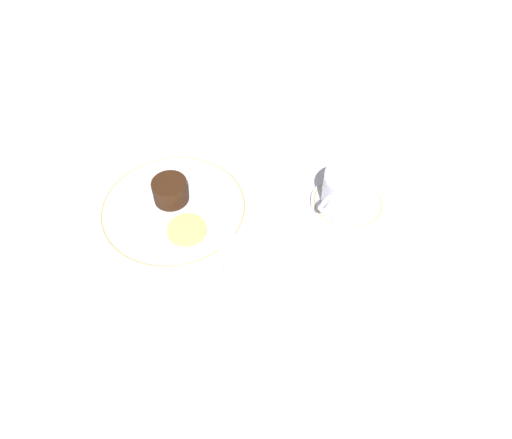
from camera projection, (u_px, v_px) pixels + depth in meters
ground_plane at (199, 224)px, 0.88m from camera, size 3.00×3.00×0.00m
dinner_plate at (174, 209)px, 0.89m from camera, size 0.28×0.28×0.01m
saucer at (348, 203)px, 0.90m from camera, size 0.13×0.13×0.01m
coffee_cup at (350, 189)px, 0.87m from camera, size 0.12×0.10×0.07m
spoon at (330, 211)px, 0.88m from camera, size 0.05×0.10×0.00m
wine_glass at (243, 266)px, 0.74m from camera, size 0.07×0.07×0.11m
fork at (262, 163)px, 0.97m from camera, size 0.02×0.17×0.01m
dessert_cake at (170, 191)px, 0.88m from camera, size 0.06×0.06×0.04m
pineapple_slice at (187, 230)px, 0.85m from camera, size 0.07×0.07×0.01m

